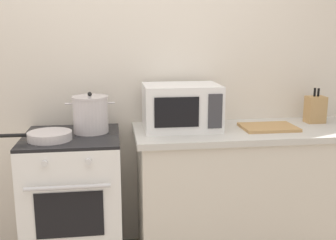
{
  "coord_description": "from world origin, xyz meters",
  "views": [
    {
      "loc": [
        -0.08,
        -1.92,
        1.55
      ],
      "look_at": [
        0.27,
        0.6,
        1.0
      ],
      "focal_mm": 43.04,
      "sensor_mm": 36.0,
      "label": 1
    }
  ],
  "objects_px": {
    "stock_pot": "(91,114)",
    "frying_pan": "(49,136)",
    "cutting_board": "(268,127)",
    "microwave": "(181,107)",
    "stove": "(75,203)",
    "knife_block": "(315,109)"
  },
  "relations": [
    {
      "from": "stock_pot",
      "to": "frying_pan",
      "type": "height_order",
      "value": "stock_pot"
    },
    {
      "from": "cutting_board",
      "to": "microwave",
      "type": "bearing_deg",
      "value": 172.39
    },
    {
      "from": "stock_pot",
      "to": "frying_pan",
      "type": "distance_m",
      "value": 0.31
    },
    {
      "from": "stove",
      "to": "microwave",
      "type": "bearing_deg",
      "value": 6.29
    },
    {
      "from": "microwave",
      "to": "knife_block",
      "type": "bearing_deg",
      "value": 3.6
    },
    {
      "from": "microwave",
      "to": "cutting_board",
      "type": "relative_size",
      "value": 1.39
    },
    {
      "from": "stock_pot",
      "to": "microwave",
      "type": "bearing_deg",
      "value": 1.5
    },
    {
      "from": "knife_block",
      "to": "stock_pot",
      "type": "bearing_deg",
      "value": -177.19
    },
    {
      "from": "frying_pan",
      "to": "knife_block",
      "type": "bearing_deg",
      "value": 7.45
    },
    {
      "from": "frying_pan",
      "to": "cutting_board",
      "type": "bearing_deg",
      "value": 3.96
    },
    {
      "from": "frying_pan",
      "to": "microwave",
      "type": "bearing_deg",
      "value": 11.88
    },
    {
      "from": "stock_pot",
      "to": "cutting_board",
      "type": "xyz_separation_m",
      "value": [
        1.18,
        -0.06,
        -0.11
      ]
    },
    {
      "from": "frying_pan",
      "to": "stove",
      "type": "bearing_deg",
      "value": 38.7
    },
    {
      "from": "stock_pot",
      "to": "cutting_board",
      "type": "distance_m",
      "value": 1.19
    },
    {
      "from": "frying_pan",
      "to": "microwave",
      "type": "distance_m",
      "value": 0.87
    },
    {
      "from": "knife_block",
      "to": "frying_pan",
      "type": "bearing_deg",
      "value": -172.55
    },
    {
      "from": "stock_pot",
      "to": "knife_block",
      "type": "distance_m",
      "value": 1.58
    },
    {
      "from": "stove",
      "to": "knife_block",
      "type": "relative_size",
      "value": 3.67
    },
    {
      "from": "stock_pot",
      "to": "cutting_board",
      "type": "bearing_deg",
      "value": -3.03
    },
    {
      "from": "stove",
      "to": "cutting_board",
      "type": "relative_size",
      "value": 2.56
    },
    {
      "from": "stove",
      "to": "microwave",
      "type": "relative_size",
      "value": 1.84
    },
    {
      "from": "stock_pot",
      "to": "frying_pan",
      "type": "bearing_deg",
      "value": -146.53
    }
  ]
}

